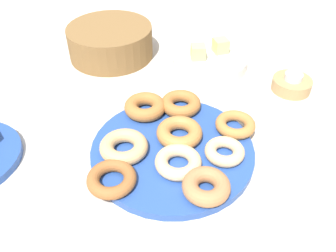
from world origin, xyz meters
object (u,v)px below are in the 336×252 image
object	(u,v)px
melon_chunk_right	(221,46)
melon_chunk_left	(198,52)
tealight	(294,77)
donut_2	(112,179)
donut_6	(178,162)
donut_1	(124,147)
donut_8	(181,104)
donut_7	(225,151)
donut_3	(179,133)
basket	(111,42)
candle_holder	(292,85)
donut_plate	(172,150)
donut_5	(235,125)
fruit_bowl	(210,61)
donut_4	(145,107)
donut_0	(206,186)

from	to	relation	value
melon_chunk_right	melon_chunk_left	bearing A→B (deg)	-167.91
tealight	melon_chunk_right	world-z (taller)	melon_chunk_right
donut_2	donut_6	xyz separation A→B (m)	(0.12, 0.00, 0.00)
donut_1	donut_8	bearing A→B (deg)	33.79
donut_6	donut_7	distance (m)	0.09
donut_3	basket	distance (m)	0.40
candle_holder	melon_chunk_left	distance (m)	0.24
donut_1	melon_chunk_right	distance (m)	0.42
donut_7	basket	size ratio (longest dim) A/B	0.33
tealight	basket	size ratio (longest dim) A/B	0.18
donut_plate	melon_chunk_right	xyz separation A→B (m)	(0.22, 0.30, 0.04)
donut_2	donut_5	bearing A→B (deg)	15.04
donut_1	donut_3	bearing A→B (deg)	3.64
donut_1	donut_2	distance (m)	0.08
melon_chunk_left	donut_7	bearing A→B (deg)	-101.88
donut_6	melon_chunk_left	bearing A→B (deg)	64.20
donut_2	donut_5	distance (m)	0.28
candle_holder	basket	bearing A→B (deg)	143.02
donut_7	tealight	xyz separation A→B (m)	(0.25, 0.17, 0.01)
fruit_bowl	tealight	bearing A→B (deg)	-46.85
donut_6	donut_8	size ratio (longest dim) A/B	0.98
donut_1	candle_holder	xyz separation A→B (m)	(0.43, 0.11, -0.01)
donut_6	melon_chunk_left	world-z (taller)	melon_chunk_left
donut_3	candle_holder	distance (m)	0.33
donut_plate	fruit_bowl	world-z (taller)	fruit_bowl
donut_4	melon_chunk_right	distance (m)	0.30
donut_0	donut_plate	bearing A→B (deg)	100.38
donut_0	basket	bearing A→B (deg)	97.28
donut_plate	melon_chunk_left	xyz separation A→B (m)	(0.16, 0.28, 0.04)
donut_6	fruit_bowl	bearing A→B (deg)	59.66
donut_4	donut_5	size ratio (longest dim) A/B	1.09
donut_2	donut_8	bearing A→B (deg)	42.76
donut_plate	donut_6	xyz separation A→B (m)	(-0.01, -0.05, 0.02)
fruit_bowl	donut_6	bearing A→B (deg)	-120.34
tealight	melon_chunk_right	bearing A→B (deg)	123.44
basket	melon_chunk_left	xyz separation A→B (m)	(0.20, -0.13, 0.01)
donut_2	fruit_bowl	distance (m)	0.46
donut_1	tealight	bearing A→B (deg)	14.45
donut_5	basket	distance (m)	0.44
donut_5	donut_7	xyz separation A→B (m)	(-0.05, -0.07, -0.00)
donut_plate	tealight	xyz separation A→B (m)	(0.34, 0.13, 0.03)
donut_plate	donut_2	bearing A→B (deg)	-156.52
donut_7	candle_holder	bearing A→B (deg)	34.77
donut_6	fruit_bowl	distance (m)	0.39
basket	fruit_bowl	size ratio (longest dim) A/B	1.16
donut_0	donut_7	distance (m)	0.10
donut_1	donut_7	xyz separation A→B (m)	(0.18, -0.06, -0.00)
donut_plate	candle_holder	distance (m)	0.36
donut_8	tealight	xyz separation A→B (m)	(0.28, 0.01, 0.01)
donut_3	fruit_bowl	distance (m)	0.31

